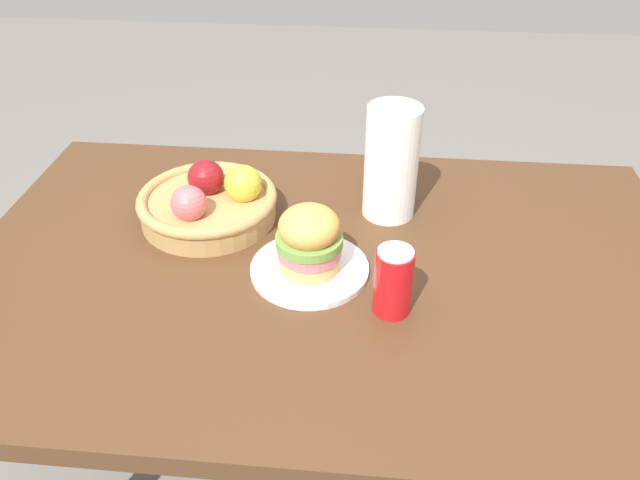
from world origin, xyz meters
The scene contains 6 objects.
dining_table centered at (0.00, 0.00, 0.65)m, with size 1.40×0.90×0.75m.
plate centered at (-0.03, -0.03, 0.76)m, with size 0.22×0.22×0.01m, color white.
sandwich centered at (-0.03, -0.03, 0.82)m, with size 0.12×0.12×0.13m.
soda_can centered at (0.12, -0.12, 0.81)m, with size 0.07×0.07×0.13m.
fruit_basket centered at (-0.26, 0.13, 0.79)m, with size 0.29×0.29×0.12m.
paper_towel_roll centered at (0.11, 0.19, 0.87)m, with size 0.11×0.11×0.24m, color white.
Camera 1 is at (0.08, -0.94, 1.48)m, focal length 34.96 mm.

